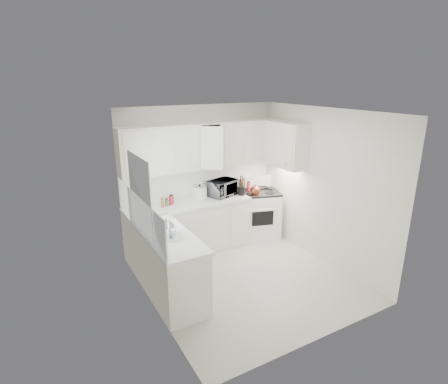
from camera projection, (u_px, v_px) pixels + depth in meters
floor at (246, 279)px, 5.67m from camera, size 3.20×3.20×0.00m
ceiling at (249, 111)px, 4.88m from camera, size 3.20×3.20×0.00m
wall_back at (200, 177)px, 6.60m from camera, size 3.00×0.00×3.00m
wall_front at (326, 242)px, 3.95m from camera, size 3.00×0.00×3.00m
wall_left at (149, 220)px, 4.57m from camera, size 0.00×3.20×3.20m
wall_right at (323, 187)px, 5.98m from camera, size 0.00×3.20×3.20m
window_blinds at (141, 194)px, 4.80m from camera, size 0.06×0.96×1.06m
lower_cabinets_back at (189, 229)px, 6.43m from camera, size 2.22×0.60×0.90m
lower_cabinets_left at (168, 266)px, 5.14m from camera, size 0.60×1.60×0.90m
countertop_back at (188, 204)px, 6.28m from camera, size 2.24×0.64×0.05m
countertop_left at (167, 236)px, 5.00m from camera, size 0.64×1.62×0.05m
backsplash_back at (200, 181)px, 6.62m from camera, size 2.98×0.02×0.55m
backsplash_left at (145, 220)px, 4.77m from camera, size 0.02×1.60×0.55m
upper_cabinets_back at (204, 168)px, 6.41m from camera, size 3.00×0.33×0.80m
upper_cabinets_right at (284, 166)px, 6.52m from camera, size 0.33×0.90×0.80m
sink at (158, 218)px, 5.24m from camera, size 0.42×0.38×0.30m
stove at (258, 208)px, 7.04m from camera, size 0.94×0.84×1.20m
tea_kettle at (255, 190)px, 6.68m from camera, size 0.29×0.27×0.21m
frying_pan at (261, 187)px, 7.14m from camera, size 0.36×0.47×0.04m
microwave at (223, 186)px, 6.61m from camera, size 0.60×0.46×0.36m
rice_cooker at (200, 191)px, 6.48m from camera, size 0.27×0.27×0.26m
paper_towel at (201, 189)px, 6.59m from camera, size 0.12×0.12×0.27m
utensil_crock at (241, 185)px, 6.62m from camera, size 0.14×0.14×0.39m
dish_rack at (165, 230)px, 4.84m from camera, size 0.51×0.45×0.24m
spice_left_0 at (160, 201)px, 6.14m from camera, size 0.06×0.06×0.13m
spice_left_1 at (166, 202)px, 6.10m from camera, size 0.06×0.06×0.13m
spice_left_2 at (169, 200)px, 6.21m from camera, size 0.06×0.06×0.13m
spice_left_3 at (175, 201)px, 6.17m from camera, size 0.06×0.06×0.13m
sauce_right_0 at (231, 187)px, 6.84m from camera, size 0.06×0.06×0.19m
sauce_right_1 at (235, 188)px, 6.81m from camera, size 0.06×0.06×0.19m
sauce_right_2 at (236, 186)px, 6.89m from camera, size 0.06×0.06×0.19m
sauce_right_3 at (240, 187)px, 6.86m from camera, size 0.06×0.06×0.19m
sauce_right_4 at (241, 186)px, 6.94m from camera, size 0.06×0.06×0.19m
sauce_right_5 at (245, 186)px, 6.91m from camera, size 0.06×0.06×0.19m
sauce_right_6 at (245, 185)px, 6.99m from camera, size 0.06×0.06×0.19m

